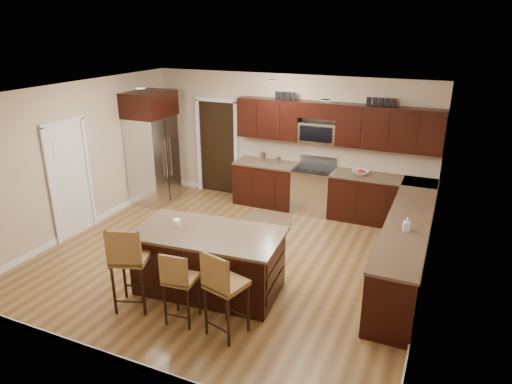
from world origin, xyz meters
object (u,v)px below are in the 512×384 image
at_px(island, 209,263).
at_px(stool_mid, 179,280).
at_px(range, 313,190).
at_px(stool_left, 129,259).
at_px(refrigerator, 152,147).
at_px(stool_right, 223,285).

distance_m(island, stool_mid, 0.87).
bearing_deg(stool_mid, range, 78.50).
height_order(stool_left, stool_mid, stool_left).
bearing_deg(stool_left, range, 54.97).
bearing_deg(island, stool_mid, -91.49).
xyz_separation_m(stool_left, refrigerator, (-2.10, 3.49, 0.44)).
bearing_deg(range, stool_right, -87.66).
relative_size(stool_mid, refrigerator, 0.43).
distance_m(range, stool_right, 4.28).
xyz_separation_m(range, stool_mid, (-0.45, -4.26, 0.16)).
xyz_separation_m(range, stool_left, (-1.20, -4.27, 0.29)).
height_order(stool_left, stool_right, stool_left).
relative_size(range, stool_right, 0.96).
height_order(range, stool_right, stool_right).
bearing_deg(range, island, -98.29).
relative_size(range, stool_left, 0.91).
distance_m(stool_left, refrigerator, 4.09).
bearing_deg(refrigerator, island, -43.27).
bearing_deg(stool_right, range, 107.05).
bearing_deg(stool_left, stool_right, -19.23).
xyz_separation_m(island, refrigerator, (-2.80, 2.64, 0.77)).
relative_size(island, stool_mid, 2.13).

